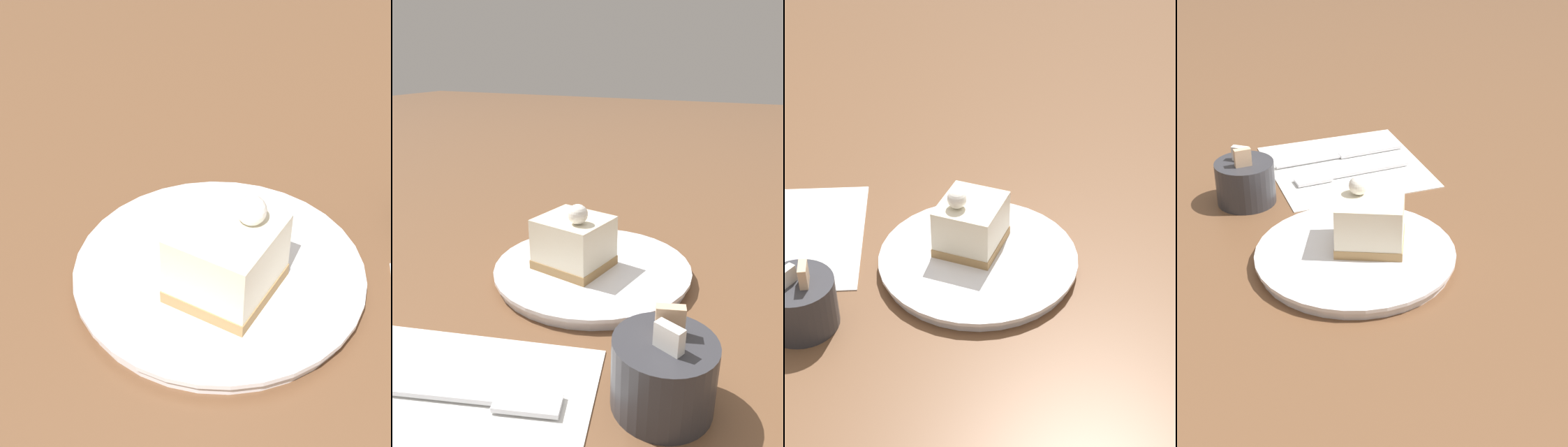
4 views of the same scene
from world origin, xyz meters
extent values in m
plane|color=brown|center=(0.00, 0.00, 0.00)|extent=(4.00, 4.00, 0.00)
cylinder|color=white|center=(0.01, 0.02, 0.01)|extent=(0.21, 0.21, 0.01)
cylinder|color=white|center=(0.01, 0.02, 0.01)|extent=(0.22, 0.22, 0.00)
cube|color=#AD8451|center=(0.02, 0.00, 0.02)|extent=(0.08, 0.08, 0.01)
cube|color=#EFE5C6|center=(0.02, 0.00, 0.05)|extent=(0.08, 0.08, 0.05)
sphere|color=white|center=(0.03, 0.01, 0.08)|extent=(0.02, 0.02, 0.02)
cube|color=white|center=(0.25, 0.01, 0.00)|extent=(0.25, 0.24, 0.00)
cube|color=silver|center=(0.23, -0.02, 0.01)|extent=(0.04, 0.11, 0.00)
cube|color=silver|center=(0.21, 0.05, 0.01)|extent=(0.03, 0.05, 0.00)
cube|color=silver|center=(0.29, -0.03, 0.01)|extent=(0.04, 0.09, 0.00)
cube|color=silver|center=(0.26, 0.06, 0.01)|extent=(0.03, 0.09, 0.00)
cylinder|color=#333338|center=(0.16, 0.14, 0.03)|extent=(0.07, 0.07, 0.05)
cube|color=#D8B28C|center=(0.16, 0.14, 0.06)|extent=(0.01, 0.02, 0.02)
cube|color=white|center=(0.17, 0.14, 0.06)|extent=(0.02, 0.02, 0.02)
camera|label=1|loc=(0.13, -0.37, 0.39)|focal=60.00mm
camera|label=2|loc=(0.41, 0.19, 0.23)|focal=35.00mm
camera|label=3|loc=(-0.11, 0.65, 0.51)|focal=60.00mm
camera|label=4|loc=(-0.67, 0.08, 0.44)|focal=60.00mm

